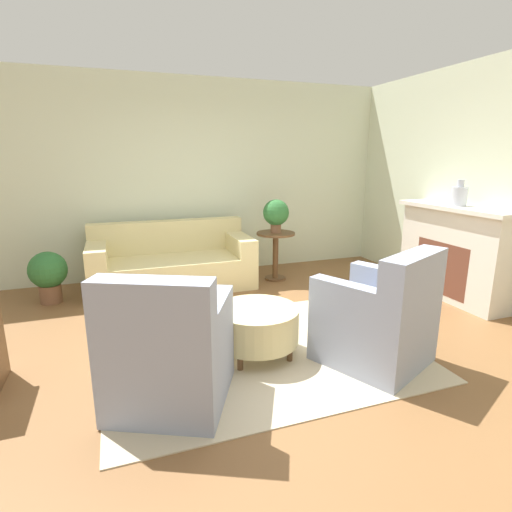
{
  "coord_description": "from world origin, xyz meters",
  "views": [
    {
      "loc": [
        -1.14,
        -3.08,
        1.71
      ],
      "look_at": [
        0.15,
        0.55,
        0.75
      ],
      "focal_mm": 28.0,
      "sensor_mm": 36.0,
      "label": 1
    }
  ],
  "objects": [
    {
      "name": "ground_plane",
      "position": [
        0.0,
        0.0,
        0.0
      ],
      "size": [
        16.0,
        16.0,
        0.0
      ],
      "primitive_type": "plane",
      "color": "brown"
    },
    {
      "name": "wall_back",
      "position": [
        0.0,
        2.81,
        1.4
      ],
      "size": [
        9.5,
        0.12,
        2.8
      ],
      "color": "beige",
      "rests_on": "ground_plane"
    },
    {
      "name": "rug",
      "position": [
        0.0,
        0.0,
        0.01
      ],
      "size": [
        2.67,
        2.05,
        0.01
      ],
      "color": "beige",
      "rests_on": "ground_plane"
    },
    {
      "name": "couch",
      "position": [
        -0.47,
        2.16,
        0.31
      ],
      "size": [
        2.09,
        0.94,
        0.85
      ],
      "color": "beige",
      "rests_on": "ground_plane"
    },
    {
      "name": "armchair_left",
      "position": [
        -0.87,
        -0.51,
        0.38
      ],
      "size": [
        1.03,
        1.05,
        0.99
      ],
      "color": "#8E99B2",
      "rests_on": "rug"
    },
    {
      "name": "armchair_right",
      "position": [
        0.87,
        -0.51,
        0.38
      ],
      "size": [
        1.03,
        1.05,
        0.99
      ],
      "color": "#8E99B2",
      "rests_on": "rug"
    },
    {
      "name": "ottoman_table",
      "position": [
        -0.05,
        -0.02,
        0.28
      ],
      "size": [
        0.74,
        0.74,
        0.42
      ],
      "color": "beige",
      "rests_on": "rug"
    },
    {
      "name": "side_table",
      "position": [
        0.96,
        2.0,
        0.46
      ],
      "size": [
        0.54,
        0.54,
        0.68
      ],
      "color": "brown",
      "rests_on": "ground_plane"
    },
    {
      "name": "fireplace",
      "position": [
        2.71,
        0.57,
        0.6
      ],
      "size": [
        0.44,
        1.55,
        1.15
      ],
      "color": "silver",
      "rests_on": "ground_plane"
    },
    {
      "name": "vase_mantel_near",
      "position": [
        2.7,
        0.57,
        1.27
      ],
      "size": [
        0.18,
        0.18,
        0.31
      ],
      "color": "silver",
      "rests_on": "fireplace"
    },
    {
      "name": "potted_plant_on_side_table",
      "position": [
        0.96,
        2.0,
        0.95
      ],
      "size": [
        0.36,
        0.36,
        0.46
      ],
      "color": "brown",
      "rests_on": "side_table"
    },
    {
      "name": "potted_plant_floor",
      "position": [
        -1.95,
        2.04,
        0.36
      ],
      "size": [
        0.44,
        0.44,
        0.63
      ],
      "color": "brown",
      "rests_on": "ground_plane"
    }
  ]
}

